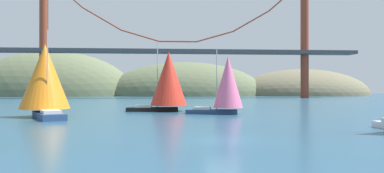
# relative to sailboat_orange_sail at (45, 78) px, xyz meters

# --- Properties ---
(ground_plane) EXTENTS (360.00, 360.00, 0.00)m
(ground_plane) POSITION_rel_sailboat_orange_sail_xyz_m (18.98, -20.33, -4.81)
(ground_plane) COLOR navy
(headland_center) EXTENTS (74.36, 44.00, 30.63)m
(headland_center) POSITION_rel_sailboat_orange_sail_xyz_m (23.98, 114.67, -4.81)
(headland_center) COLOR #5B6647
(headland_center) RESTS_ON ground_plane
(headland_left) EXTENTS (73.22, 44.00, 39.83)m
(headland_left) POSITION_rel_sailboat_orange_sail_xyz_m (-36.02, 114.67, -4.81)
(headland_left) COLOR #5B6647
(headland_left) RESTS_ON ground_plane
(headland_right) EXTENTS (63.74, 44.00, 24.66)m
(headland_right) POSITION_rel_sailboat_orange_sail_xyz_m (78.98, 114.67, -4.81)
(headland_right) COLOR #6B664C
(headland_right) RESTS_ON ground_plane
(suspension_bridge) EXTENTS (126.02, 6.00, 42.03)m
(suspension_bridge) POSITION_rel_sailboat_orange_sail_xyz_m (18.98, 74.67, 13.46)
(suspension_bridge) COLOR brown
(suspension_bridge) RESTS_ON ground_plane
(sailboat_orange_sail) EXTENTS (8.39, 10.76, 10.62)m
(sailboat_orange_sail) POSITION_rel_sailboat_orange_sail_xyz_m (0.00, 0.00, 0.00)
(sailboat_orange_sail) COLOR navy
(sailboat_orange_sail) RESTS_ON ground_plane
(sailboat_scarlet_sail) EXTENTS (9.31, 5.71, 10.75)m
(sailboat_scarlet_sail) POSITION_rel_sailboat_orange_sail_xyz_m (15.30, 9.17, 0.05)
(sailboat_scarlet_sail) COLOR black
(sailboat_scarlet_sail) RESTS_ON ground_plane
(sailboat_pink_spinnaker) EXTENTS (8.36, 4.88, 8.95)m
(sailboat_pink_spinnaker) POSITION_rel_sailboat_orange_sail_xyz_m (23.42, 3.16, -0.64)
(sailboat_pink_spinnaker) COLOR navy
(sailboat_pink_spinnaker) RESTS_ON ground_plane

